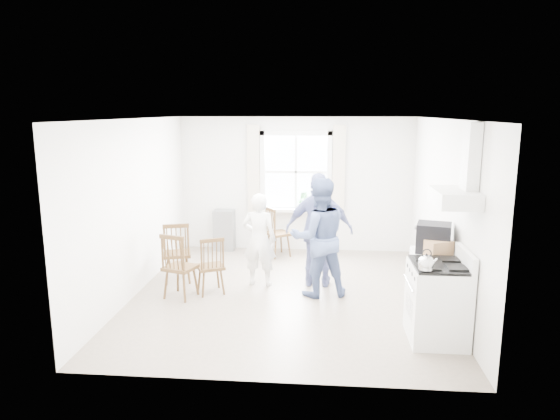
% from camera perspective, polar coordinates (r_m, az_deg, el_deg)
% --- Properties ---
extents(room_shell, '(4.62, 5.12, 2.64)m').
position_cam_1_polar(room_shell, '(7.26, 0.74, 0.07)').
color(room_shell, gray).
rests_on(room_shell, ground).
extents(window_assembly, '(1.88, 0.24, 1.70)m').
position_cam_1_polar(window_assembly, '(9.64, 1.81, 3.84)').
color(window_assembly, white).
rests_on(window_assembly, room_shell).
extents(range_hood, '(0.45, 0.76, 0.94)m').
position_cam_1_polar(range_hood, '(6.01, 19.88, 2.84)').
color(range_hood, silver).
rests_on(range_hood, room_shell).
extents(shelf_unit, '(0.40, 0.30, 0.80)m').
position_cam_1_polar(shelf_unit, '(9.90, -6.39, -2.29)').
color(shelf_unit, gray).
rests_on(shelf_unit, ground).
extents(gas_stove, '(0.68, 0.76, 1.12)m').
position_cam_1_polar(gas_stove, '(6.32, 17.58, -9.91)').
color(gas_stove, white).
rests_on(gas_stove, ground).
extents(kettle, '(0.18, 0.18, 0.25)m').
position_cam_1_polar(kettle, '(5.84, 16.36, -5.87)').
color(kettle, silver).
rests_on(kettle, gas_stove).
extents(low_cabinet, '(0.50, 0.55, 0.90)m').
position_cam_1_polar(low_cabinet, '(6.99, 16.89, -8.10)').
color(low_cabinet, silver).
rests_on(low_cabinet, ground).
extents(stereo_stack, '(0.51, 0.47, 0.38)m').
position_cam_1_polar(stereo_stack, '(6.80, 17.15, -3.04)').
color(stereo_stack, black).
rests_on(stereo_stack, low_cabinet).
extents(cardboard_box, '(0.37, 0.33, 0.20)m').
position_cam_1_polar(cardboard_box, '(6.66, 17.63, -4.17)').
color(cardboard_box, '#9E744C').
rests_on(cardboard_box, low_cabinet).
extents(windsor_chair_a, '(0.52, 0.51, 1.00)m').
position_cam_1_polar(windsor_chair_a, '(8.05, -11.73, -4.10)').
color(windsor_chair_a, '#422B15').
rests_on(windsor_chair_a, ground).
extents(windsor_chair_b, '(0.53, 0.52, 0.99)m').
position_cam_1_polar(windsor_chair_b, '(7.38, -11.84, -5.56)').
color(windsor_chair_b, '#422B15').
rests_on(windsor_chair_b, ground).
extents(windsor_chair_c, '(0.50, 0.50, 0.89)m').
position_cam_1_polar(windsor_chair_c, '(7.48, -7.82, -5.66)').
color(windsor_chair_c, '#422B15').
rests_on(windsor_chair_c, ground).
extents(person_left, '(0.60, 0.60, 1.47)m').
position_cam_1_polar(person_left, '(7.79, -2.39, -3.42)').
color(person_left, white).
rests_on(person_left, ground).
extents(person_mid, '(1.05, 1.05, 1.77)m').
position_cam_1_polar(person_mid, '(7.35, 4.47, -3.15)').
color(person_mid, '#4C5E8D').
rests_on(person_mid, ground).
extents(person_right, '(1.11, 1.11, 1.78)m').
position_cam_1_polar(person_right, '(7.75, 4.49, -2.32)').
color(person_right, navy).
rests_on(person_right, ground).
extents(potted_plant, '(0.21, 0.21, 0.34)m').
position_cam_1_polar(potted_plant, '(9.62, 2.60, 1.14)').
color(potted_plant, '#32713A').
rests_on(potted_plant, window_assembly).
extents(windsor_chair_d, '(0.55, 0.55, 0.95)m').
position_cam_1_polar(windsor_chair_d, '(9.34, -0.75, -1.90)').
color(windsor_chair_d, '#422B15').
rests_on(windsor_chair_d, ground).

